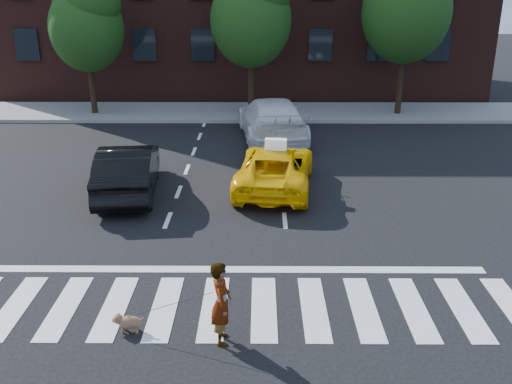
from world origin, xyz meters
TOP-DOWN VIEW (x-y plane):
  - ground at (0.00, 0.00)m, footprint 120.00×120.00m
  - crosswalk at (0.00, 0.00)m, footprint 13.00×2.40m
  - stop_line at (0.00, 1.60)m, footprint 12.00×0.30m
  - sidewalk_far at (0.00, 17.50)m, footprint 30.00×4.00m
  - tree_left at (-6.97, 17.00)m, footprint 3.39×3.38m
  - tree_mid at (0.53, 17.00)m, footprint 3.69×3.69m
  - tree_right at (7.53, 17.00)m, footprint 4.00×4.00m
  - taxi at (1.40, 7.00)m, footprint 2.74×4.98m
  - black_sedan at (-3.09, 6.51)m, footprint 2.09×4.75m
  - white_suv at (1.40, 12.80)m, footprint 3.11×6.10m
  - woman at (0.23, -1.10)m, footprint 0.43×0.61m
  - dog at (-1.55, -0.82)m, footprint 0.63×0.26m
  - taxi_sign at (1.40, 6.80)m, footprint 0.68×0.35m

SIDE VIEW (x-z plane):
  - ground at x=0.00m, z-range 0.00..0.00m
  - crosswalk at x=0.00m, z-range 0.00..0.01m
  - stop_line at x=0.00m, z-range 0.00..0.01m
  - sidewalk_far at x=0.00m, z-range 0.00..0.15m
  - dog at x=-1.55m, z-range 0.03..0.39m
  - taxi at x=1.40m, z-range 0.00..1.32m
  - black_sedan at x=-3.09m, z-range 0.00..1.52m
  - woman at x=0.23m, z-range 0.00..1.59m
  - white_suv at x=1.40m, z-range 0.00..1.70m
  - taxi_sign at x=1.40m, z-range 1.32..1.64m
  - tree_left at x=-6.97m, z-range 1.19..7.69m
  - tree_mid at x=0.53m, z-range 1.30..8.40m
  - tree_right at x=7.53m, z-range 1.41..9.11m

